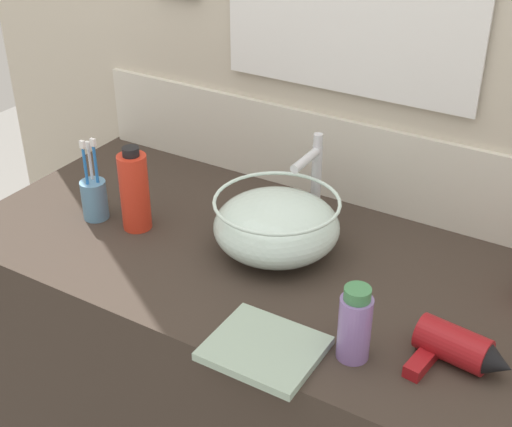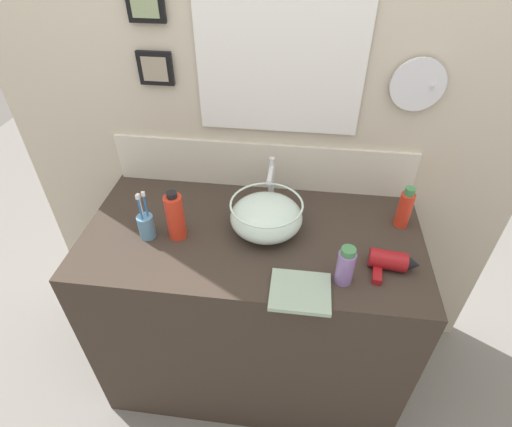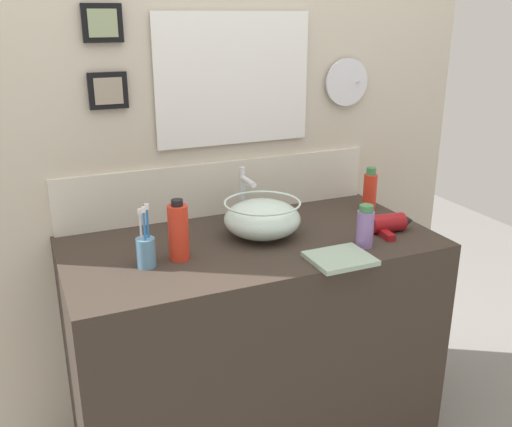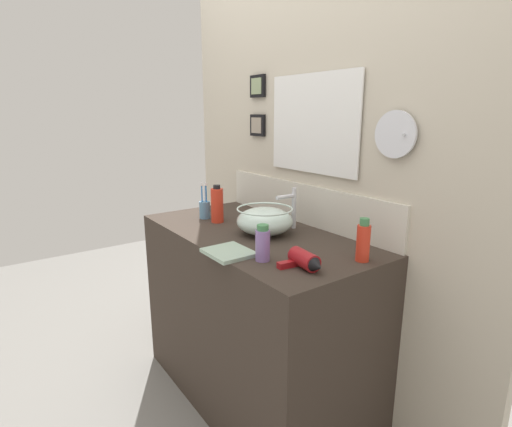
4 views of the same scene
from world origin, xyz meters
name	(u,v)px [view 1 (image 1 of 4)]	position (x,y,z in m)	size (l,w,h in m)	color
vanity_counter	(251,403)	(0.00, 0.00, 0.46)	(1.30, 0.65, 0.93)	#382D26
back_panel	(329,55)	(0.00, 0.35, 1.27)	(2.16, 0.10, 2.54)	beige
glass_bowl_sink	(277,225)	(0.05, 0.03, 0.99)	(0.27, 0.27, 0.13)	silver
faucet	(314,172)	(0.05, 0.20, 1.05)	(0.02, 0.12, 0.21)	silver
hair_drier	(459,349)	(0.50, -0.12, 0.96)	(0.18, 0.13, 0.07)	maroon
toothbrush_cup	(94,198)	(-0.39, -0.06, 0.98)	(0.06, 0.06, 0.21)	#598CB2
shampoo_bottle	(355,325)	(0.33, -0.20, 1.00)	(0.06, 0.06, 0.15)	#8C6BB2
spray_bottle	(134,191)	(-0.28, -0.05, 1.02)	(0.07, 0.07, 0.20)	red
hand_towel	(264,348)	(0.19, -0.27, 0.93)	(0.20, 0.17, 0.02)	#99B29E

